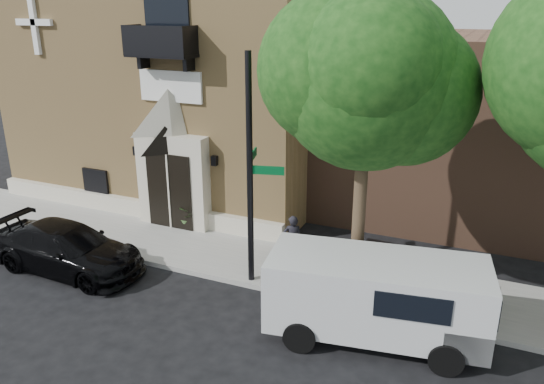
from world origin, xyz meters
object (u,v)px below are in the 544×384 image
at_px(black_sedan, 68,248).
at_px(cargo_van, 384,297).
at_px(dumpster, 398,278).
at_px(pedestrian_near, 292,240).
at_px(street_sign, 251,172).
at_px(fire_hydrant, 327,280).

height_order(black_sedan, cargo_van, cargo_van).
bearing_deg(dumpster, cargo_van, -86.81).
bearing_deg(pedestrian_near, black_sedan, -3.20).
xyz_separation_m(street_sign, fire_hydrant, (2.14, 0.11, -2.74)).
bearing_deg(fire_hydrant, pedestrian_near, 140.95).
bearing_deg(cargo_van, pedestrian_near, 134.03).
bearing_deg(cargo_van, black_sedan, 172.82).
height_order(street_sign, pedestrian_near, street_sign).
distance_m(fire_hydrant, pedestrian_near, 1.90).
relative_size(black_sedan, cargo_van, 0.92).
bearing_deg(dumpster, fire_hydrant, -165.61).
bearing_deg(dumpster, street_sign, -169.37).
relative_size(black_sedan, dumpster, 2.22).
xyz_separation_m(black_sedan, cargo_van, (9.18, 0.27, 0.44)).
relative_size(dumpster, pedestrian_near, 1.39).
height_order(dumpster, pedestrian_near, pedestrian_near).
bearing_deg(black_sedan, fire_hydrant, -77.07).
distance_m(black_sedan, pedestrian_near, 6.56).
relative_size(cargo_van, street_sign, 0.83).
height_order(black_sedan, dumpster, dumpster).
distance_m(black_sedan, fire_hydrant, 7.58).
distance_m(cargo_van, dumpster, 1.58).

